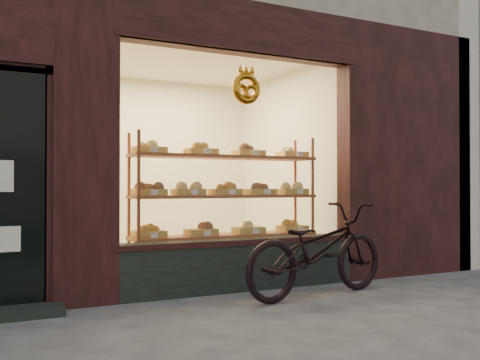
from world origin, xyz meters
TOP-DOWN VIEW (x-y plane):
  - ground at (0.00, 0.00)m, footprint 90.00×90.00m
  - display_shelf at (0.45, 2.55)m, footprint 2.20×0.45m
  - bicycle at (0.99, 1.49)m, footprint 1.88×0.90m

SIDE VIEW (x-z plane):
  - ground at x=0.00m, z-range 0.00..0.00m
  - bicycle at x=0.99m, z-range 0.00..0.95m
  - display_shelf at x=0.45m, z-range 0.02..1.72m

